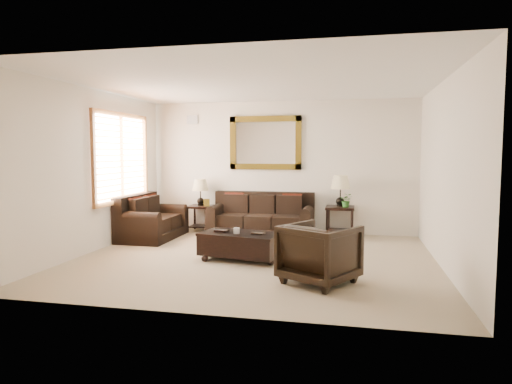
% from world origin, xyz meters
% --- Properties ---
extents(room, '(5.51, 5.01, 2.71)m').
position_xyz_m(room, '(0.00, 0.00, 1.35)').
color(room, gray).
rests_on(room, ground).
extents(window, '(0.07, 1.96, 1.66)m').
position_xyz_m(window, '(-2.70, 0.90, 1.55)').
color(window, white).
rests_on(window, room).
extents(mirror, '(1.50, 0.06, 1.10)m').
position_xyz_m(mirror, '(-0.31, 2.47, 1.85)').
color(mirror, '#45310D').
rests_on(mirror, room).
extents(air_vent, '(0.25, 0.02, 0.18)m').
position_xyz_m(air_vent, '(-1.90, 2.48, 2.35)').
color(air_vent, '#999999').
rests_on(air_vent, room).
extents(sofa, '(2.06, 0.89, 0.84)m').
position_xyz_m(sofa, '(-0.31, 2.09, 0.31)').
color(sofa, black).
rests_on(sofa, room).
extents(loveseat, '(0.89, 1.50, 0.84)m').
position_xyz_m(loveseat, '(-2.34, 1.25, 0.31)').
color(loveseat, black).
rests_on(loveseat, room).
extents(end_table_left, '(0.50, 0.50, 1.09)m').
position_xyz_m(end_table_left, '(-1.64, 2.21, 0.71)').
color(end_table_left, black).
rests_on(end_table_left, room).
extents(end_table_right, '(0.55, 0.55, 1.21)m').
position_xyz_m(end_table_right, '(1.24, 2.19, 0.79)').
color(end_table_right, black).
rests_on(end_table_right, room).
extents(coffee_table, '(1.33, 0.88, 0.52)m').
position_xyz_m(coffee_table, '(-0.19, -0.08, 0.26)').
color(coffee_table, black).
rests_on(coffee_table, room).
extents(armchair, '(1.09, 1.07, 0.84)m').
position_xyz_m(armchair, '(1.09, -1.10, 0.42)').
color(armchair, black).
rests_on(armchair, floor).
extents(potted_plant, '(0.28, 0.30, 0.21)m').
position_xyz_m(potted_plant, '(1.36, 2.09, 0.70)').
color(potted_plant, '#286021').
rests_on(potted_plant, end_table_right).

